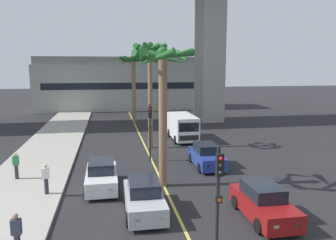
% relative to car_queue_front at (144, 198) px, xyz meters
% --- Properties ---
extents(sidewalk_left, '(4.80, 80.00, 0.15)m').
position_rel_car_queue_front_xyz_m(sidewalk_left, '(-6.50, 3.96, -0.65)').
color(sidewalk_left, '#ADA89E').
rests_on(sidewalk_left, ground).
extents(lane_stripe_center, '(0.14, 56.00, 0.01)m').
position_rel_car_queue_front_xyz_m(lane_stripe_center, '(1.50, 11.96, -0.72)').
color(lane_stripe_center, '#DBCC4C').
rests_on(lane_stripe_center, ground).
extents(pier_building_backdrop, '(28.44, 8.04, 8.37)m').
position_rel_car_queue_front_xyz_m(pier_building_backdrop, '(1.50, 40.62, 3.40)').
color(pier_building_backdrop, '#ADB2A8').
rests_on(pier_building_backdrop, ground).
extents(car_queue_front, '(1.84, 4.10, 1.56)m').
position_rel_car_queue_front_xyz_m(car_queue_front, '(0.00, 0.00, 0.00)').
color(car_queue_front, '#B7BABF').
rests_on(car_queue_front, ground).
extents(car_queue_second, '(1.85, 4.11, 1.56)m').
position_rel_car_queue_front_xyz_m(car_queue_second, '(5.25, -1.54, 0.00)').
color(car_queue_second, maroon).
rests_on(car_queue_second, ground).
extents(car_queue_third, '(1.86, 4.12, 1.56)m').
position_rel_car_queue_front_xyz_m(car_queue_third, '(-2.02, 3.62, 0.00)').
color(car_queue_third, white).
rests_on(car_queue_third, ground).
extents(car_queue_fourth, '(1.86, 4.11, 1.56)m').
position_rel_car_queue_front_xyz_m(car_queue_fourth, '(5.04, 6.69, 0.00)').
color(car_queue_fourth, navy).
rests_on(car_queue_fourth, ground).
extents(delivery_van, '(2.17, 5.25, 2.36)m').
position_rel_car_queue_front_xyz_m(delivery_van, '(5.25, 15.30, 0.57)').
color(delivery_van, white).
rests_on(delivery_van, ground).
extents(traffic_light_median_near, '(0.24, 0.37, 4.20)m').
position_rel_car_queue_front_xyz_m(traffic_light_median_near, '(2.05, -4.63, 1.99)').
color(traffic_light_median_near, black).
rests_on(traffic_light_median_near, ground).
extents(traffic_light_median_far, '(0.24, 0.37, 4.20)m').
position_rel_car_queue_front_xyz_m(traffic_light_median_far, '(1.36, 8.61, 1.99)').
color(traffic_light_median_far, black).
rests_on(traffic_light_median_far, ground).
extents(palm_tree_near_median, '(3.43, 3.43, 8.17)m').
position_rel_car_queue_front_xyz_m(palm_tree_near_median, '(1.45, 24.82, 5.76)').
color(palm_tree_near_median, brown).
rests_on(palm_tree_near_median, ground).
extents(palm_tree_mid_median, '(2.84, 2.91, 8.82)m').
position_rel_car_queue_front_xyz_m(palm_tree_mid_median, '(1.90, 12.67, 6.32)').
color(palm_tree_mid_median, brown).
rests_on(palm_tree_mid_median, ground).
extents(palm_tree_far_median, '(3.40, 3.51, 7.89)m').
position_rel_car_queue_front_xyz_m(palm_tree_far_median, '(1.44, 3.40, 5.27)').
color(palm_tree_far_median, brown).
rests_on(palm_tree_far_median, ground).
extents(pedestrian_near_crosswalk, '(0.34, 0.22, 1.62)m').
position_rel_car_queue_front_xyz_m(pedestrian_near_crosswalk, '(-7.07, 5.72, 0.28)').
color(pedestrian_near_crosswalk, '#2D2D38').
rests_on(pedestrian_near_crosswalk, sidewalk_left).
extents(pedestrian_mid_block, '(0.34, 0.22, 1.62)m').
position_rel_car_queue_front_xyz_m(pedestrian_mid_block, '(-4.81, -3.21, 0.28)').
color(pedestrian_mid_block, '#2D2D38').
rests_on(pedestrian_mid_block, sidewalk_left).
extents(pedestrian_far_along, '(0.34, 0.22, 1.62)m').
position_rel_car_queue_front_xyz_m(pedestrian_far_along, '(-4.88, 2.88, 0.28)').
color(pedestrian_far_along, '#2D2D38').
rests_on(pedestrian_far_along, sidewalk_left).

